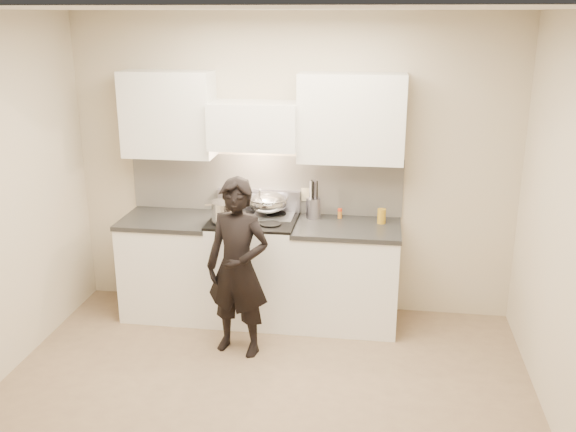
{
  "coord_description": "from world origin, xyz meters",
  "views": [
    {
      "loc": [
        0.78,
        -3.85,
        2.68
      ],
      "look_at": [
        0.06,
        1.05,
        1.1
      ],
      "focal_mm": 40.0,
      "sensor_mm": 36.0,
      "label": 1
    }
  ],
  "objects_px": {
    "counter_right": "(346,275)",
    "wok": "(268,202)",
    "person": "(238,268)",
    "utensil_crock": "(313,207)",
    "stove": "(254,268)"
  },
  "relations": [
    {
      "from": "counter_right",
      "to": "wok",
      "type": "xyz_separation_m",
      "value": [
        -0.72,
        0.14,
        0.6
      ]
    },
    {
      "from": "counter_right",
      "to": "utensil_crock",
      "type": "height_order",
      "value": "utensil_crock"
    },
    {
      "from": "wok",
      "to": "person",
      "type": "distance_m",
      "value": 0.85
    },
    {
      "from": "person",
      "to": "counter_right",
      "type": "bearing_deg",
      "value": 50.36
    },
    {
      "from": "utensil_crock",
      "to": "person",
      "type": "relative_size",
      "value": 0.23
    },
    {
      "from": "counter_right",
      "to": "wok",
      "type": "relative_size",
      "value": 2.04
    },
    {
      "from": "stove",
      "to": "counter_right",
      "type": "relative_size",
      "value": 1.04
    },
    {
      "from": "stove",
      "to": "utensil_crock",
      "type": "relative_size",
      "value": 2.79
    },
    {
      "from": "wok",
      "to": "stove",
      "type": "bearing_deg",
      "value": -127.0
    },
    {
      "from": "counter_right",
      "to": "wok",
      "type": "height_order",
      "value": "wok"
    },
    {
      "from": "person",
      "to": "wok",
      "type": "bearing_deg",
      "value": 94.88
    },
    {
      "from": "stove",
      "to": "person",
      "type": "height_order",
      "value": "person"
    },
    {
      "from": "stove",
      "to": "wok",
      "type": "xyz_separation_m",
      "value": [
        0.11,
        0.14,
        0.58
      ]
    },
    {
      "from": "counter_right",
      "to": "person",
      "type": "bearing_deg",
      "value": -142.59
    },
    {
      "from": "stove",
      "to": "wok",
      "type": "bearing_deg",
      "value": 53.0
    }
  ]
}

